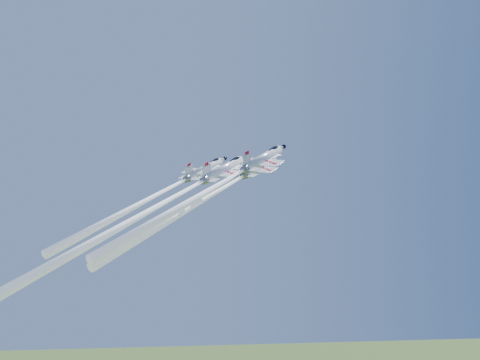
{
  "coord_description": "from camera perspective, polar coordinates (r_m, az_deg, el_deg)",
  "views": [
    {
      "loc": [
        -13.51,
        -110.92,
        84.59
      ],
      "look_at": [
        0.0,
        0.0,
        95.55
      ],
      "focal_mm": 40.0,
      "sensor_mm": 36.0,
      "label": 1
    }
  ],
  "objects": [
    {
      "name": "jet_lead",
      "position": [
        105.42,
        -3.31,
        -1.76
      ],
      "size": [
        29.1,
        32.74,
        38.53
      ],
      "rotation": [
        0.44,
        0.15,
        -0.74
      ],
      "color": "white"
    },
    {
      "name": "jet_right",
      "position": [
        96.59,
        -2.82,
        -0.82
      ],
      "size": [
        28.34,
        31.61,
        35.34
      ],
      "rotation": [
        0.44,
        0.15,
        -0.74
      ],
      "color": "white"
    },
    {
      "name": "jet_slot",
      "position": [
        91.87,
        -9.16,
        -2.99
      ],
      "size": [
        30.46,
        34.42,
        41.5
      ],
      "rotation": [
        0.44,
        0.15,
        -0.74
      ],
      "color": "white"
    },
    {
      "name": "jet_left",
      "position": [
        105.39,
        -8.88,
        -1.58
      ],
      "size": [
        25.6,
        28.58,
        32.18
      ],
      "rotation": [
        0.44,
        0.15,
        -0.74
      ],
      "color": "white"
    }
  ]
}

